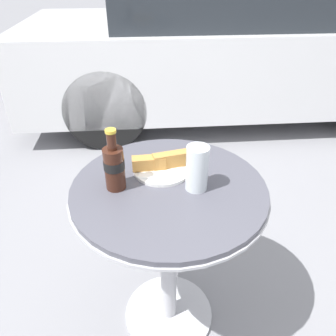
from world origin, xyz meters
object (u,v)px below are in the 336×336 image
object	(u,v)px
cola_bottle_left	(114,166)
lunch_plate_near	(162,165)
bistro_table	(169,226)
parked_car	(230,46)
drinking_glass	(197,170)

from	to	relation	value
cola_bottle_left	lunch_plate_near	xyz separation A→B (m)	(0.16, 0.09, -0.06)
cola_bottle_left	lunch_plate_near	distance (m)	0.20
bistro_table	lunch_plate_near	world-z (taller)	lunch_plate_near
cola_bottle_left	lunch_plate_near	size ratio (longest dim) A/B	0.97
lunch_plate_near	parked_car	size ratio (longest dim) A/B	0.06
bistro_table	parked_car	world-z (taller)	parked_car
bistro_table	lunch_plate_near	distance (m)	0.23
drinking_glass	bistro_table	bearing A→B (deg)	167.06
drinking_glass	lunch_plate_near	distance (m)	0.17
cola_bottle_left	parked_car	size ratio (longest dim) A/B	0.05
bistro_table	drinking_glass	bearing A→B (deg)	-12.94
bistro_table	cola_bottle_left	distance (m)	0.33
bistro_table	parked_car	distance (m)	2.58
lunch_plate_near	parked_car	distance (m)	2.49
cola_bottle_left	parked_car	distance (m)	2.64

